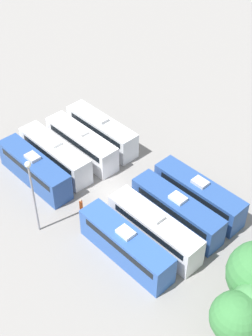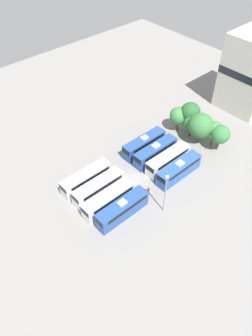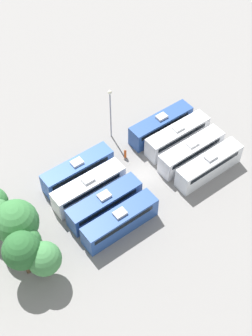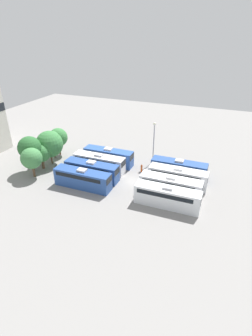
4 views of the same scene
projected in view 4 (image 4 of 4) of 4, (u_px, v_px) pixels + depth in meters
ground_plane at (133, 182)px, 49.34m from camera, size 121.26×121.26×0.00m
bus_0 at (167, 196)px, 41.71m from camera, size 2.56×10.55×3.64m
bus_1 at (170, 186)px, 44.61m from camera, size 2.56×10.55×3.64m
bus_2 at (178, 177)px, 47.37m from camera, size 2.56×10.55×3.64m
bus_3 at (179, 168)px, 50.18m from camera, size 2.56×10.55×3.64m
bus_4 at (82, 178)px, 46.83m from camera, size 2.56×10.55×3.64m
bus_5 at (92, 170)px, 49.62m from camera, size 2.56×10.55×3.64m
bus_6 at (99, 162)px, 52.50m from camera, size 2.56×10.55×3.64m
bus_7 at (108, 156)px, 55.13m from camera, size 2.56×10.55×3.64m
worker_person at (142, 168)px, 52.47m from camera, size 0.36×0.36×1.69m
light_pole at (154, 137)px, 53.67m from camera, size 0.60×0.60×9.00m
tree_0 at (31, 158)px, 49.35m from camera, size 4.06×4.06×5.94m
tree_1 at (30, 148)px, 50.87m from camera, size 4.54×4.54×7.32m
tree_2 at (41, 153)px, 52.57m from camera, size 3.76×3.76×5.38m
tree_3 at (50, 144)px, 54.14m from camera, size 5.56×5.56×7.22m
tree_4 at (53, 139)px, 56.89m from camera, size 3.48×3.48×6.11m
tree_5 at (58, 137)px, 58.28m from camera, size 4.12×4.12×6.26m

